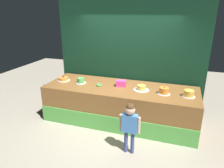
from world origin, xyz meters
TOP-DOWN VIEW (x-y plane):
  - ground_plane at (0.00, 0.00)m, footprint 12.00×12.00m
  - stage_platform at (0.00, 0.61)m, footprint 3.59×1.24m
  - curtain_backdrop at (0.00, 1.32)m, footprint 3.83×0.08m
  - child_figure at (0.52, -0.54)m, footprint 0.40×0.18m
  - pink_box at (0.00, 0.67)m, footprint 0.25×0.19m
  - donut at (-0.51, 0.54)m, footprint 0.14×0.14m
  - cake_far_left at (-1.53, 0.61)m, footprint 0.32×0.32m
  - cake_left at (-1.02, 0.58)m, footprint 0.26×0.26m
  - cake_center at (0.51, 0.58)m, footprint 0.35×0.35m
  - cake_right at (1.02, 0.50)m, footprint 0.28×0.28m
  - cake_far_right at (1.53, 0.52)m, footprint 0.28×0.28m

SIDE VIEW (x-z plane):
  - ground_plane at x=0.00m, z-range 0.00..0.00m
  - stage_platform at x=0.00m, z-range 0.00..0.87m
  - child_figure at x=0.52m, z-range 0.15..1.18m
  - donut at x=-0.51m, z-range 0.87..0.91m
  - cake_far_left at x=-1.53m, z-range 0.85..0.98m
  - cake_center at x=0.51m, z-range 0.84..1.00m
  - cake_left at x=-1.02m, z-range 0.87..0.99m
  - cake_far_right at x=1.53m, z-range 0.85..1.03m
  - cake_right at x=1.02m, z-range 0.86..1.03m
  - pink_box at x=0.00m, z-range 0.87..1.01m
  - curtain_backdrop at x=0.00m, z-range 0.00..2.86m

